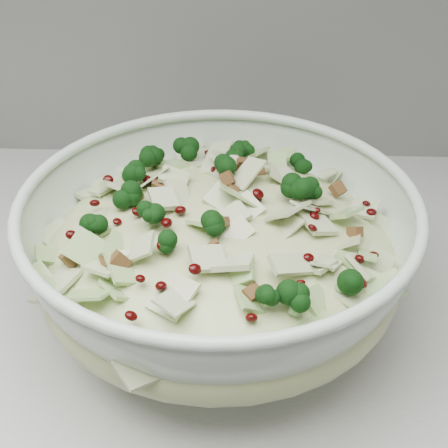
% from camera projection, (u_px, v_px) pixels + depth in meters
% --- Properties ---
extents(mixing_bowl, '(0.45, 0.45, 0.16)m').
position_uv_depth(mixing_bowl, '(219.00, 257.00, 0.63)').
color(mixing_bowl, silver).
rests_on(mixing_bowl, counter).
extents(salad, '(0.37, 0.37, 0.16)m').
position_uv_depth(salad, '(219.00, 237.00, 0.62)').
color(salad, beige).
rests_on(salad, mixing_bowl).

